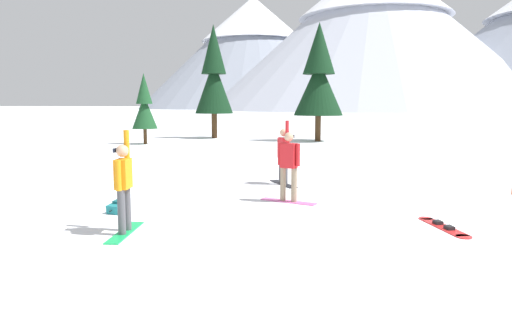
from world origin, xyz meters
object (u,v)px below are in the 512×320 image
snowboarder_foreground (123,185)px  backpack_teal (118,207)px  snowboarder_midground (289,165)px  pine_tree_leaning (319,77)px  snowboarder_background (283,154)px  loose_snowboard_near_left (443,227)px  pine_tree_tall (144,106)px  pine_tree_slender (214,77)px

snowboarder_foreground → backpack_teal: size_ratio=3.77×
snowboarder_midground → pine_tree_leaning: (-2.57, 19.78, 3.39)m
snowboarder_midground → snowboarder_background: size_ratio=0.90×
snowboarder_midground → loose_snowboard_near_left: size_ratio=1.09×
snowboarder_foreground → backpack_teal: 2.01m
snowboarder_midground → pine_tree_leaning: pine_tree_leaning is taller
loose_snowboard_near_left → backpack_teal: (-7.22, -0.87, 0.11)m
loose_snowboard_near_left → pine_tree_tall: 22.82m
snowboarder_foreground → pine_tree_leaning: pine_tree_leaning is taller
pine_tree_tall → pine_tree_slender: bearing=69.8°
snowboarder_background → backpack_teal: snowboarder_background is taller
snowboarder_foreground → backpack_teal: bearing=128.3°
backpack_teal → pine_tree_slender: (-6.89, 22.70, 4.40)m
snowboarder_foreground → snowboarder_midground: 4.51m
snowboarder_midground → pine_tree_tall: 19.15m
snowboarder_foreground → backpack_teal: snowboarder_foreground is taller
snowboarder_midground → backpack_teal: bearing=-146.6°
snowboarder_background → pine_tree_leaning: 17.66m
snowboarder_midground → pine_tree_tall: (-12.70, 14.25, 1.46)m
loose_snowboard_near_left → backpack_teal: 7.27m
loose_snowboard_near_left → pine_tree_leaning: bearing=106.3°
pine_tree_tall → loose_snowboard_near_left: bearing=-43.9°
backpack_teal → pine_tree_leaning: 22.55m
snowboarder_foreground → snowboarder_background: 6.55m
backpack_teal → pine_tree_leaning: (1.00, 22.13, 4.22)m
backpack_teal → pine_tree_tall: pine_tree_tall is taller
pine_tree_leaning → snowboarder_background: bearing=-84.0°
snowboarder_foreground → snowboarder_midground: size_ratio=1.11×
pine_tree_slender → snowboarder_midground: bearing=-62.8°
snowboarder_midground → pine_tree_leaning: size_ratio=0.23×
snowboarder_foreground → snowboarder_background: snowboarder_background is taller
snowboarder_foreground → loose_snowboard_near_left: 6.58m
snowboarder_midground → pine_tree_slender: bearing=117.2°
loose_snowboard_near_left → backpack_teal: backpack_teal is taller
loose_snowboard_near_left → pine_tree_tall: bearing=136.1°
snowboarder_midground → pine_tree_leaning: 20.23m
backpack_teal → snowboarder_midground: bearing=33.4°
snowboarder_midground → pine_tree_slender: (-10.46, 20.35, 3.56)m
loose_snowboard_near_left → pine_tree_slender: (-14.11, 21.84, 4.51)m
snowboarder_midground → snowboarder_foreground: bearing=-122.8°
snowboarder_foreground → snowboarder_background: (1.67, 6.33, 0.00)m
pine_tree_tall → pine_tree_leaning: bearing=28.6°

